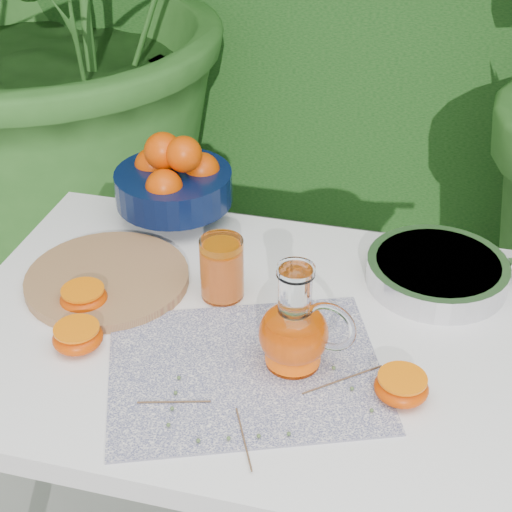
% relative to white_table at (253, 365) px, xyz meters
% --- Properties ---
extents(white_table, '(1.00, 0.70, 0.75)m').
position_rel_white_table_xyz_m(white_table, '(0.00, 0.00, 0.00)').
color(white_table, white).
rests_on(white_table, ground).
extents(placemat, '(0.51, 0.45, 0.00)m').
position_rel_white_table_xyz_m(placemat, '(0.01, -0.11, 0.08)').
color(placemat, '#0C1245').
rests_on(placemat, white_table).
extents(cutting_board, '(0.37, 0.37, 0.02)m').
position_rel_white_table_xyz_m(cutting_board, '(-0.28, 0.06, 0.09)').
color(cutting_board, olive).
rests_on(cutting_board, white_table).
extents(fruit_bowl, '(0.24, 0.24, 0.18)m').
position_rel_white_table_xyz_m(fruit_bowl, '(-0.24, 0.31, 0.17)').
color(fruit_bowl, black).
rests_on(fruit_bowl, white_table).
extents(juice_pitcher, '(0.16, 0.13, 0.18)m').
position_rel_white_table_xyz_m(juice_pitcher, '(0.08, -0.07, 0.15)').
color(juice_pitcher, white).
rests_on(juice_pitcher, white_table).
extents(juice_tumbler, '(0.08, 0.08, 0.11)m').
position_rel_white_table_xyz_m(juice_tumbler, '(-0.07, 0.07, 0.14)').
color(juice_tumbler, white).
rests_on(juice_tumbler, white_table).
extents(saute_pan, '(0.46, 0.30, 0.05)m').
position_rel_white_table_xyz_m(saute_pan, '(0.29, 0.21, 0.11)').
color(saute_pan, silver).
rests_on(saute_pan, white_table).
extents(orange_halves, '(0.64, 0.19, 0.04)m').
position_rel_white_table_xyz_m(orange_halves, '(-0.10, -0.08, 0.10)').
color(orange_halves, '#D65302').
rests_on(orange_halves, white_table).
extents(thyme_sprigs, '(0.34, 0.27, 0.01)m').
position_rel_white_table_xyz_m(thyme_sprigs, '(0.05, -0.18, 0.09)').
color(thyme_sprigs, brown).
rests_on(thyme_sprigs, white_table).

